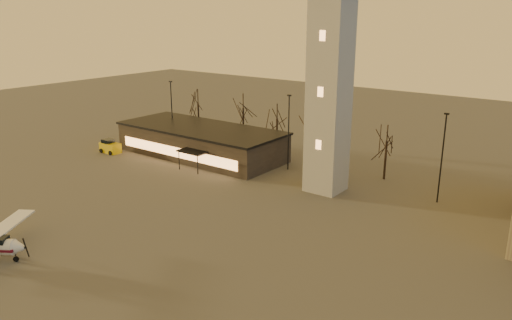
{
  "coord_description": "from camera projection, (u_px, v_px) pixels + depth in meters",
  "views": [
    {
      "loc": [
        27.18,
        -19.77,
        20.48
      ],
      "look_at": [
        2.45,
        13.0,
        8.21
      ],
      "focal_mm": 35.0,
      "sensor_mm": 36.0,
      "label": 1
    }
  ],
  "objects": [
    {
      "name": "ground",
      "position": [
        123.0,
        301.0,
        36.67
      ],
      "size": [
        220.0,
        220.0,
        0.0
      ],
      "primitive_type": "plane",
      "color": "#413E3C",
      "rests_on": "ground"
    },
    {
      "name": "control_tower",
      "position": [
        331.0,
        51.0,
        54.94
      ],
      "size": [
        6.8,
        6.8,
        32.6
      ],
      "color": "#979590",
      "rests_on": "ground"
    },
    {
      "name": "terminal",
      "position": [
        201.0,
        141.0,
        73.2
      ],
      "size": [
        25.4,
        12.2,
        4.3
      ],
      "color": "black",
      "rests_on": "ground"
    },
    {
      "name": "light_poles",
      "position": [
        335.0,
        145.0,
        58.54
      ],
      "size": [
        58.5,
        12.25,
        10.14
      ],
      "color": "black",
      "rests_on": "ground"
    },
    {
      "name": "tree_row",
      "position": [
        276.0,
        115.0,
        72.83
      ],
      "size": [
        37.2,
        9.2,
        8.8
      ],
      "color": "black",
      "rests_on": "ground"
    },
    {
      "name": "service_cart",
      "position": [
        110.0,
        148.0,
        75.11
      ],
      "size": [
        3.22,
        2.09,
        2.02
      ],
      "rotation": [
        0.0,
        0.0,
        0.02
      ],
      "color": "gold",
      "rests_on": "ground"
    }
  ]
}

